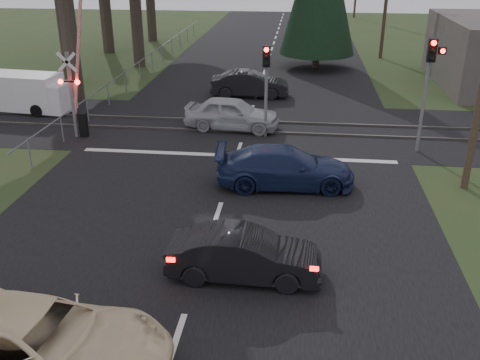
# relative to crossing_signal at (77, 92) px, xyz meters

# --- Properties ---
(ground) EXTENTS (120.00, 120.00, 0.00)m
(ground) POSITION_rel_crossing_signal_xyz_m (7.27, -9.79, -2.06)
(ground) COLOR #283E1C
(ground) RESTS_ON ground
(road) EXTENTS (14.00, 100.00, 0.01)m
(road) POSITION_rel_crossing_signal_xyz_m (7.27, 0.21, -2.05)
(road) COLOR black
(road) RESTS_ON ground
(rail_corridor) EXTENTS (120.00, 8.00, 0.01)m
(rail_corridor) POSITION_rel_crossing_signal_xyz_m (7.27, 2.21, -2.05)
(rail_corridor) COLOR black
(rail_corridor) RESTS_ON ground
(stop_line) EXTENTS (13.00, 0.35, 0.00)m
(stop_line) POSITION_rel_crossing_signal_xyz_m (7.27, -1.59, -2.05)
(stop_line) COLOR silver
(stop_line) RESTS_ON ground
(rail_near) EXTENTS (120.00, 0.12, 0.10)m
(rail_near) POSITION_rel_crossing_signal_xyz_m (7.27, 1.41, -2.01)
(rail_near) COLOR #59544C
(rail_near) RESTS_ON ground
(rail_far) EXTENTS (120.00, 0.12, 0.10)m
(rail_far) POSITION_rel_crossing_signal_xyz_m (7.27, 3.01, -2.01)
(rail_far) COLOR #59544C
(rail_far) RESTS_ON ground
(crossing_signal) EXTENTS (1.62, 0.38, 6.96)m
(crossing_signal) POSITION_rel_crossing_signal_xyz_m (0.00, 0.00, 0.00)
(crossing_signal) COLOR slate
(crossing_signal) RESTS_ON ground
(traffic_signal_right) EXTENTS (0.68, 0.48, 4.70)m
(traffic_signal_right) POSITION_rel_crossing_signal_xyz_m (14.82, -0.31, 1.26)
(traffic_signal_right) COLOR slate
(traffic_signal_right) RESTS_ON ground
(traffic_signal_center) EXTENTS (0.32, 0.48, 4.10)m
(traffic_signal_center) POSITION_rel_crossing_signal_xyz_m (8.27, 0.89, 0.75)
(traffic_signal_center) COLOR slate
(traffic_signal_center) RESTS_ON ground
(fence_left) EXTENTS (0.10, 36.00, 1.20)m
(fence_left) POSITION_rel_crossing_signal_xyz_m (-0.53, 12.71, -2.06)
(fence_left) COLOR slate
(fence_left) RESTS_ON ground
(cream_coupe) EXTENTS (5.65, 3.02, 1.51)m
(cream_coupe) POSITION_rel_crossing_signal_xyz_m (4.77, -14.15, -1.30)
(cream_coupe) COLOR beige
(cream_coupe) RESTS_ON ground
(dark_hatchback) EXTENTS (3.99, 1.43, 1.31)m
(dark_hatchback) POSITION_rel_crossing_signal_xyz_m (8.52, -10.26, -1.40)
(dark_hatchback) COLOR black
(dark_hatchback) RESTS_ON ground
(silver_car) EXTENTS (4.56, 2.18, 1.51)m
(silver_car) POSITION_rel_crossing_signal_xyz_m (6.64, 1.90, -1.30)
(silver_car) COLOR #AEB0B6
(silver_car) RESTS_ON ground
(blue_sedan) EXTENTS (5.08, 2.39, 1.43)m
(blue_sedan) POSITION_rel_crossing_signal_xyz_m (9.34, -4.32, -1.34)
(blue_sedan) COLOR #172246
(blue_sedan) RESTS_ON ground
(dark_car_far) EXTENTS (4.46, 1.72, 1.45)m
(dark_car_far) POSITION_rel_crossing_signal_xyz_m (6.91, 7.82, -1.33)
(dark_car_far) COLOR black
(dark_car_far) RESTS_ON ground
(white_van) EXTENTS (5.11, 2.29, 1.94)m
(white_van) POSITION_rel_crossing_signal_xyz_m (-4.38, 3.67, -1.08)
(white_van) COLOR white
(white_van) RESTS_ON ground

